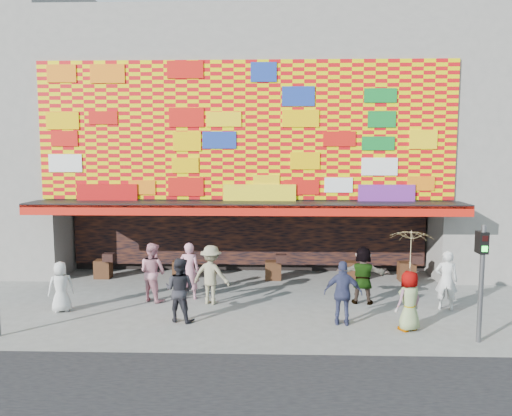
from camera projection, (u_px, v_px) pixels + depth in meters
The scene contains 13 objects.
ground at pixel (239, 320), 14.34m from camera, with size 90.00×90.00×0.00m, color slate.
shop_building at pixel (251, 142), 21.88m from camera, with size 15.20×9.40×10.00m.
signal_right at pixel (482, 270), 12.45m from camera, with size 0.22×0.20×3.00m.
ped_a at pixel (61, 287), 14.98m from camera, with size 0.75×0.49×1.54m, color beige.
ped_b at pixel (189, 271), 16.29m from camera, with size 0.68×0.45×1.87m, color #CA829A.
ped_c at pixel (180, 290), 14.13m from camera, with size 0.89×0.69×1.83m, color #232328.
ped_d at pixel (211, 275), 15.77m from camera, with size 1.21×0.70×1.87m, color gray.
ped_e at pixel (343, 293), 13.83m from camera, with size 1.06×0.44×1.80m, color #333759.
ped_f at pixel (363, 275), 15.80m from camera, with size 1.70×0.54×1.84m, color gray.
ped_g at pixel (409, 301), 13.40m from camera, with size 0.80×0.52×1.63m, color gray.
ped_h at pixel (446, 280), 15.17m from camera, with size 0.67×0.44×1.83m, color silver.
ped_i at pixel (153, 272), 16.08m from camera, with size 0.92×0.72×1.90m, color #C88190.
parasol at pixel (411, 249), 13.24m from camera, with size 1.24×1.26×2.00m.
Camera 1 is at (0.94, -13.87, 4.80)m, focal length 35.00 mm.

